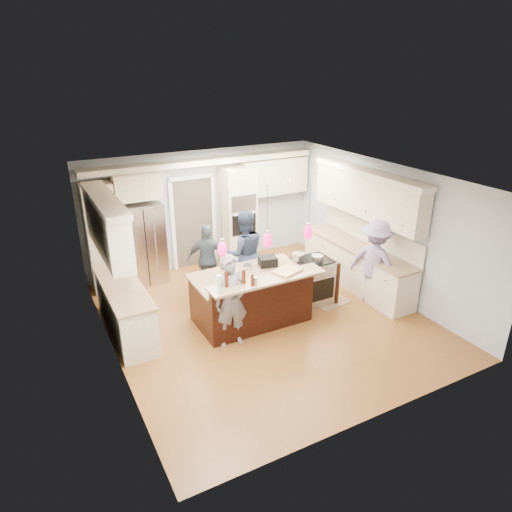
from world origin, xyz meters
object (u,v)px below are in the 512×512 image
at_px(island_range, 312,281).
at_px(person_bar_end, 231,301).
at_px(kitchen_island, 251,297).
at_px(refrigerator, 142,243).
at_px(person_far_left, 244,253).

relative_size(island_range, person_bar_end, 0.56).
bearing_deg(kitchen_island, island_range, 3.07).
bearing_deg(refrigerator, person_bar_end, -78.12).
bearing_deg(person_far_left, island_range, 148.95).
bearing_deg(island_range, person_far_left, 136.89).
relative_size(kitchen_island, person_far_left, 1.17).
bearing_deg(person_far_left, refrigerator, -30.21).
distance_m(kitchen_island, island_range, 1.41).
xyz_separation_m(refrigerator, person_bar_end, (0.65, -3.09, -0.08)).
bearing_deg(refrigerator, island_range, -42.59).
relative_size(refrigerator, kitchen_island, 0.86).
distance_m(refrigerator, kitchen_island, 2.91).
xyz_separation_m(island_range, person_bar_end, (-2.06, -0.60, 0.36)).
distance_m(refrigerator, island_range, 3.71).
height_order(island_range, person_far_left, person_far_left).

